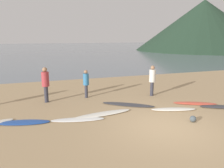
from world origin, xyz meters
TOP-DOWN VIEW (x-y plane):
  - ground_plane at (0.00, 10.00)m, footprint 120.00×120.00m
  - ocean_water at (0.00, 60.33)m, footprint 140.00×100.00m
  - headland_hill at (34.25, 38.06)m, footprint 32.17×32.17m
  - surfboard_1 at (-5.07, 2.13)m, footprint 2.15×1.03m
  - surfboard_2 at (-2.99, 1.73)m, footprint 2.20×0.89m
  - surfboard_3 at (-1.86, 2.01)m, footprint 2.68×0.81m
  - surfboard_4 at (-0.30, 2.90)m, footprint 2.44×1.89m
  - surfboard_5 at (1.39, 1.54)m, footprint 2.11×1.00m
  - surfboard_6 at (2.95, 1.99)m, footprint 2.09×1.30m
  - surfboard_7 at (3.85, 1.07)m, footprint 2.25×1.37m
  - person_1 at (1.68, 4.11)m, footprint 0.35×0.35m
  - person_2 at (-1.94, 4.93)m, footprint 0.31×0.31m
  - person_3 at (-4.06, 4.74)m, footprint 0.37×0.37m
  - beach_rock_near at (1.30, 0.11)m, footprint 0.25×0.25m

SIDE VIEW (x-z plane):
  - ground_plane at x=0.00m, z-range -0.20..0.00m
  - ocean_water at x=0.00m, z-range 0.00..0.00m
  - surfboard_2 at x=-2.99m, z-range 0.00..0.06m
  - surfboard_1 at x=-5.07m, z-range 0.00..0.06m
  - surfboard_4 at x=-0.30m, z-range 0.00..0.07m
  - surfboard_6 at x=2.95m, z-range 0.00..0.09m
  - surfboard_3 at x=-1.86m, z-range 0.00..0.09m
  - surfboard_5 at x=1.39m, z-range 0.00..0.09m
  - surfboard_7 at x=3.85m, z-range 0.00..0.10m
  - beach_rock_near at x=1.30m, z-range 0.00..0.25m
  - person_2 at x=-1.94m, z-range 0.14..1.68m
  - person_1 at x=1.68m, z-range 0.16..1.89m
  - person_3 at x=-4.06m, z-range 0.16..1.98m
  - headland_hill at x=34.25m, z-range 0.00..11.97m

